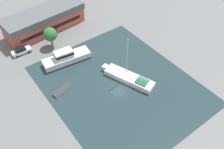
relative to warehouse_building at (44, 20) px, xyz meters
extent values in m
plane|color=slate|center=(3.20, -27.65, -2.72)|extent=(440.00, 440.00, 0.00)
cube|color=#23383D|center=(3.20, -27.65, -2.72)|extent=(27.92, 33.87, 0.01)
cube|color=#C64C3D|center=(0.00, 0.00, -0.87)|extent=(20.93, 8.72, 3.69)
cube|color=#565B60|center=(0.00, 0.00, 1.81)|extent=(21.55, 8.98, 1.68)
cube|color=black|center=(0.29, -3.55, -1.43)|extent=(2.40, 0.25, 2.59)
cube|color=black|center=(0.29, -3.55, -0.69)|extent=(17.30, 1.44, 0.92)
cylinder|color=brown|center=(-2.00, -7.61, -1.57)|extent=(0.37, 0.37, 2.31)
sphere|color=#2D6B33|center=(-2.00, -7.61, 0.83)|extent=(3.31, 3.31, 3.31)
cube|color=silver|center=(-9.11, -5.70, -2.07)|extent=(4.65, 1.87, 0.73)
cube|color=black|center=(-9.30, -5.70, -1.40)|extent=(2.44, 1.60, 0.61)
cube|color=black|center=(-8.09, -5.74, -1.43)|extent=(0.08, 1.38, 0.49)
cylinder|color=black|center=(-7.67, -4.99, -2.42)|extent=(0.61, 0.22, 0.60)
cylinder|color=black|center=(-7.71, -6.51, -2.42)|extent=(0.61, 0.22, 0.60)
cylinder|color=black|center=(-10.51, -4.90, -2.42)|extent=(0.61, 0.22, 0.60)
cylinder|color=black|center=(-10.56, -6.42, -2.42)|extent=(0.61, 0.22, 0.60)
cube|color=silver|center=(5.74, -27.85, -2.17)|extent=(6.59, 11.28, 1.09)
cube|color=silver|center=(3.61, -22.17, -2.17)|extent=(1.67, 1.59, 1.09)
cube|color=silver|center=(5.74, -27.85, -1.58)|extent=(6.33, 10.83, 0.08)
cylinder|color=silver|center=(5.45, -27.08, 3.11)|extent=(0.16, 0.16, 9.32)
cylinder|color=silver|center=(6.31, -29.39, -0.44)|extent=(1.83, 4.65, 0.12)
cube|color=#236647|center=(6.79, -30.67, -1.39)|extent=(2.78, 2.98, 0.30)
cube|color=silver|center=(-1.90, -14.67, -1.93)|extent=(11.19, 4.56, 1.57)
cube|color=black|center=(-1.90, -14.67, -2.57)|extent=(11.31, 4.64, 0.18)
cube|color=silver|center=(-2.44, -14.61, -0.30)|extent=(4.39, 2.82, 1.68)
cube|color=black|center=(-2.44, -14.61, -0.14)|extent=(4.48, 2.89, 0.54)
cube|color=silver|center=(-7.23, -21.91, -2.49)|extent=(4.32, 2.17, 0.44)
cube|color=#333338|center=(-7.23, -21.91, -2.23)|extent=(4.49, 2.29, 0.08)
camera|label=1|loc=(-19.31, -55.16, 35.91)|focal=40.00mm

